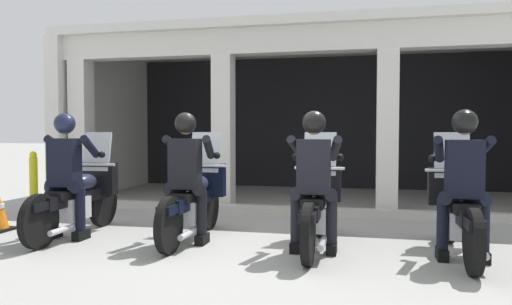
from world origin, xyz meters
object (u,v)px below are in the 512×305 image
police_officer_center_left (186,166)px  bollard_kerbside (34,180)px  motorcycle_center_left (195,199)px  police_officer_center_right (314,169)px  motorcycle_far_left (80,197)px  police_officer_far_left (66,165)px  police_officer_far_right (464,172)px  motorcycle_far_right (458,209)px  motorcycle_center_right (316,205)px

police_officer_center_left → bollard_kerbside: bearing=164.0°
motorcycle_center_left → police_officer_center_right: size_ratio=1.29×
motorcycle_far_left → police_officer_far_left: bearing=-83.2°
police_officer_center_left → police_officer_far_right: size_ratio=1.00×
motorcycle_far_right → police_officer_far_right: 0.52m
motorcycle_far_left → motorcycle_center_right: size_ratio=1.00×
motorcycle_center_right → motorcycle_center_left: bearing=-174.2°
police_officer_center_left → police_officer_center_right: (1.55, -0.13, 0.00)m
police_officer_far_left → motorcycle_center_right: bearing=12.1°
motorcycle_center_left → police_officer_center_right: (1.55, -0.41, 0.44)m
motorcycle_center_left → bollard_kerbside: (-3.65, 1.72, -0.00)m
motorcycle_center_left → police_officer_center_left: police_officer_center_left is taller
police_officer_far_left → motorcycle_far_right: bearing=10.4°
police_officer_center_right → motorcycle_far_right: size_ratio=0.78×
motorcycle_far_left → police_officer_center_left: police_officer_center_left is taller
motorcycle_center_right → bollard_kerbside: size_ratio=2.03×
police_officer_far_left → bollard_kerbside: 3.01m
motorcycle_far_right → bollard_kerbside: bearing=171.5°
motorcycle_far_left → police_officer_center_right: size_ratio=1.29×
police_officer_center_left → police_officer_far_right: bearing=10.4°
motorcycle_center_right → police_officer_far_right: police_officer_far_right is taller
police_officer_far_right → motorcycle_far_right: bearing=96.6°
motorcycle_center_right → motorcycle_far_right: same height
bollard_kerbside → police_officer_center_right: bearing=-22.3°
police_officer_far_left → bollard_kerbside: size_ratio=1.58×
police_officer_center_left → motorcycle_far_right: bearing=15.6°
police_officer_center_left → police_officer_center_right: same height
police_officer_center_left → bollard_kerbside: size_ratio=1.58×
police_officer_far_left → motorcycle_center_right: size_ratio=0.78×
motorcycle_far_left → police_officer_far_left: size_ratio=1.29×
motorcycle_far_right → motorcycle_far_left: bearing=-173.3°
police_officer_center_left → police_officer_far_right: same height
police_officer_far_right → motorcycle_far_left: bearing=-176.8°
motorcycle_center_right → police_officer_center_right: 0.52m
police_officer_center_right → police_officer_far_right: size_ratio=1.00×
police_officer_far_left → motorcycle_center_right: 3.15m
police_officer_far_left → police_officer_center_right: (3.11, -0.01, 0.00)m
police_officer_center_right → motorcycle_far_right: 1.64m
police_officer_far_left → bollard_kerbside: bearing=141.7°
motorcycle_center_left → bollard_kerbside: motorcycle_center_left is taller
motorcycle_far_left → police_officer_far_left: police_officer_far_left is taller
motorcycle_center_left → bollard_kerbside: bearing=167.5°
police_officer_center_right → motorcycle_far_left: bearing=-175.0°
bollard_kerbside → motorcycle_far_left: bearing=-41.2°
police_officer_far_left → police_officer_center_right: bearing=6.9°
motorcycle_center_left → bollard_kerbside: size_ratio=2.03×
police_officer_far_left → motorcycle_far_right: police_officer_far_left is taller
motorcycle_far_left → police_officer_center_left: 1.62m
motorcycle_far_left → bollard_kerbside: (-2.10, 1.84, -0.00)m
police_officer_center_right → bollard_kerbside: police_officer_center_right is taller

